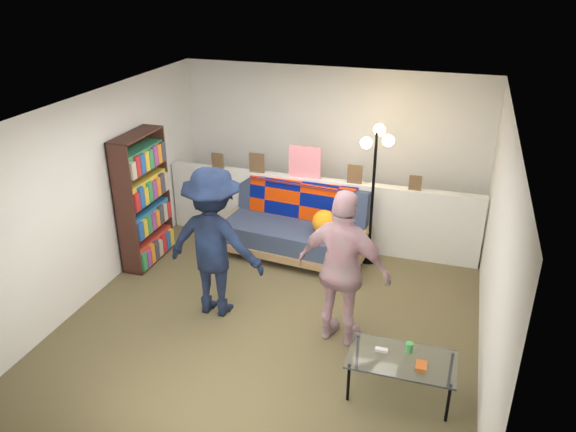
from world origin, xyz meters
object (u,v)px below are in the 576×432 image
object	(u,v)px
coffee_table	(402,361)
floor_lamp	(375,168)
person_left	(214,243)
person_right	(343,269)
futon_sofa	(296,227)
bookshelf	(143,203)

from	to	relation	value
coffee_table	floor_lamp	size ratio (longest dim) A/B	0.53
coffee_table	floor_lamp	world-z (taller)	floor_lamp
person_left	person_right	size ratio (longest dim) A/B	1.02
coffee_table	person_left	distance (m)	2.40
coffee_table	floor_lamp	xyz separation A→B (m)	(-0.74, 2.52, 0.94)
futon_sofa	bookshelf	bearing A→B (deg)	-158.03
coffee_table	person_right	world-z (taller)	person_right
coffee_table	person_right	distance (m)	1.09
coffee_table	person_left	size ratio (longest dim) A/B	0.57
person_right	person_left	bearing A→B (deg)	6.27
floor_lamp	person_left	size ratio (longest dim) A/B	1.07
coffee_table	futon_sofa	bearing A→B (deg)	126.46
bookshelf	coffee_table	world-z (taller)	bookshelf
bookshelf	futon_sofa	bearing A→B (deg)	21.97
floor_lamp	coffee_table	bearing A→B (deg)	-73.73
futon_sofa	bookshelf	world-z (taller)	bookshelf
coffee_table	bookshelf	bearing A→B (deg)	155.93
futon_sofa	coffee_table	bearing A→B (deg)	-53.54
bookshelf	floor_lamp	size ratio (longest dim) A/B	0.94
futon_sofa	coffee_table	world-z (taller)	futon_sofa
futon_sofa	bookshelf	size ratio (longest dim) A/B	1.18
futon_sofa	floor_lamp	bearing A→B (deg)	8.69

